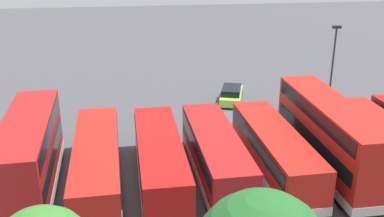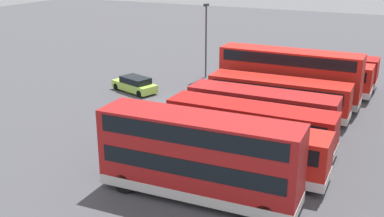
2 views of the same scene
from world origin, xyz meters
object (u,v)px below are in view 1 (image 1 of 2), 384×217
Objects in this scene: bus_double_decker_far_end at (30,154)px; bus_single_deck_sixth at (160,160)px; lamp_post_tall at (333,62)px; bus_single_deck_fifth at (215,154)px; bus_single_deck_seventh at (97,163)px; bus_single_deck_fourth at (274,151)px; bus_double_decker_third at (329,134)px; car_hatchback_silver at (231,94)px.

bus_single_deck_sixth is at bearing 178.51° from bus_double_decker_far_end.
bus_single_deck_sixth is 1.49× the size of lamp_post_tall.
bus_single_deck_seventh is at bearing 2.14° from bus_single_deck_fifth.
bus_single_deck_fourth and bus_single_deck_sixth have the same top height.
bus_single_deck_sixth is (7.18, 0.19, 0.00)m from bus_single_deck_fourth.
bus_double_decker_far_end is at bearing 0.49° from bus_double_decker_third.
bus_double_decker_third reaches higher than bus_single_deck_fourth.
bus_single_deck_fourth reaches higher than car_hatchback_silver.
bus_single_deck_fourth and bus_single_deck_fifth have the same top height.
car_hatchback_silver is 0.66× the size of lamp_post_tall.
car_hatchback_silver is (-11.32, -13.81, -0.92)m from bus_single_deck_seventh.
bus_single_deck_fifth is 1.45× the size of lamp_post_tall.
bus_single_deck_fifth is at bearing -177.86° from bus_single_deck_seventh.
bus_single_deck_fifth is at bearing 0.14° from bus_double_decker_third.
bus_double_decker_far_end reaches higher than bus_single_deck_sixth.
lamp_post_tall reaches higher than bus_single_deck_seventh.
bus_single_deck_seventh is at bearing -0.96° from bus_single_deck_sixth.
bus_single_deck_fourth is 10.87m from bus_single_deck_seventh.
bus_double_decker_third is 1.07× the size of bus_single_deck_sixth.
bus_single_deck_fifth is 3.47m from bus_single_deck_sixth.
bus_single_deck_fourth and bus_single_deck_seventh have the same top height.
bus_single_deck_fifth is at bearing -2.13° from bus_single_deck_fourth.
bus_double_decker_third is 1.10× the size of bus_single_deck_fifth.
car_hatchback_silver is (-15.06, -13.68, -1.75)m from bus_double_decker_far_end.
car_hatchback_silver is at bearing -107.16° from bus_single_deck_fifth.
bus_single_deck_seventh is at bearing 1.13° from bus_double_decker_third.
lamp_post_tall reaches higher than bus_single_deck_fourth.
bus_double_decker_third is at bearing -177.50° from bus_single_deck_fourth.
bus_single_deck_sixth is 15.86m from car_hatchback_silver.
bus_double_decker_third is 3.69m from bus_single_deck_fourth.
bus_double_decker_far_end reaches higher than car_hatchback_silver.
bus_double_decker_third and bus_double_decker_far_end have the same top height.
car_hatchback_silver is at bearing -118.84° from bus_single_deck_sixth.
lamp_post_tall is (-19.01, -10.12, 2.78)m from bus_single_deck_seventh.
bus_single_deck_sixth is 1.03× the size of bus_double_decker_far_end.
bus_single_deck_seventh is at bearing 50.64° from car_hatchback_silver.
lamp_post_tall reaches higher than bus_single_deck_fifth.
bus_single_deck_fifth is 15.67m from lamp_post_tall.
car_hatchback_silver is 9.29m from lamp_post_tall.
bus_single_deck_fourth is 14.63m from bus_double_decker_far_end.
bus_single_deck_sixth is 2.27× the size of car_hatchback_silver.
bus_single_deck_sixth is at bearing 5.44° from bus_single_deck_fifth.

